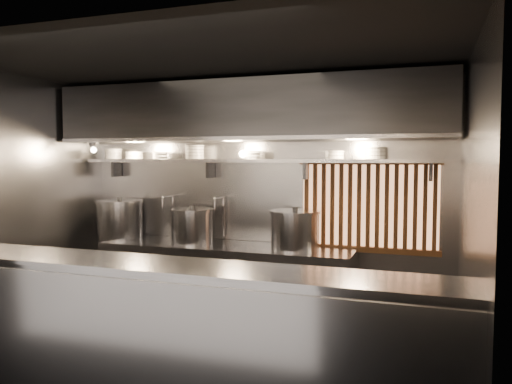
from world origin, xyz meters
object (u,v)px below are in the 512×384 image
Objects in this scene: pendant_bulb at (243,154)px; stock_pot_right at (295,230)px; heat_lamp at (93,145)px; stock_pot_left at (120,219)px; stock_pot_mid at (192,226)px.

pendant_bulb is 1.06m from stock_pot_right.
pendant_bulb is 0.28× the size of stock_pot_right.
heat_lamp is 2.63m from stock_pot_right.
heat_lamp reaches higher than stock_pot_left.
pendant_bulb reaches higher than stock_pot_left.
stock_pot_left reaches higher than stock_pot_mid.
pendant_bulb is 0.28× the size of stock_pot_mid.
heat_lamp is 0.52× the size of stock_pot_right.
heat_lamp reaches higher than pendant_bulb.
stock_pot_left is 2.29m from stock_pot_right.
pendant_bulb is 1.84m from stock_pot_left.
stock_pot_mid is at bearing -1.60° from stock_pot_left.
stock_pot_right is at bearing 0.65° from stock_pot_mid.
heat_lamp is 0.52× the size of stock_pot_mid.
pendant_bulb is at bearing 175.07° from stock_pot_right.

